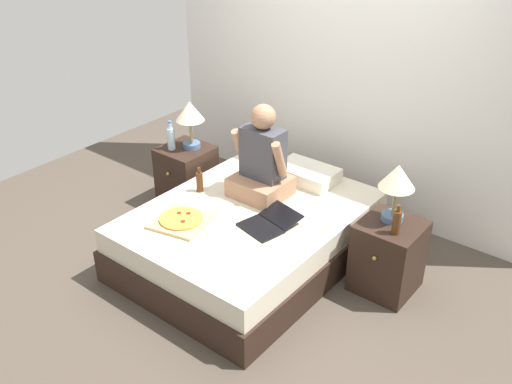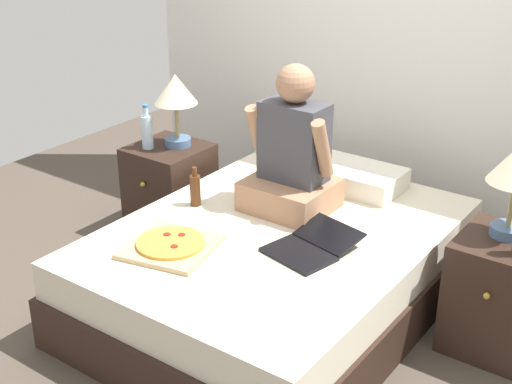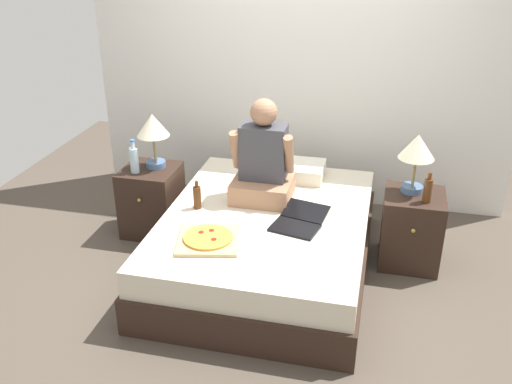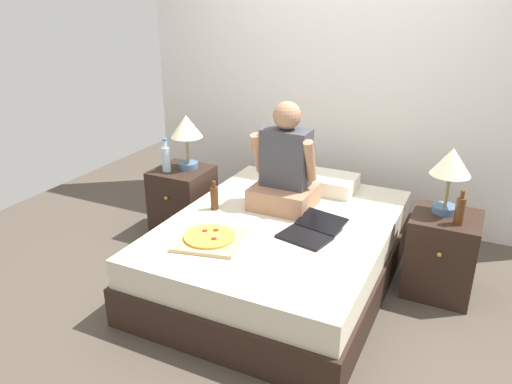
% 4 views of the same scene
% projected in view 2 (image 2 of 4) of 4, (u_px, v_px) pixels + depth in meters
% --- Properties ---
extents(ground_plane, '(5.74, 5.74, 0.00)m').
position_uv_depth(ground_plane, '(276.00, 306.00, 3.79)').
color(ground_plane, '#4C4238').
extents(wall_back, '(3.74, 0.12, 2.50)m').
position_uv_depth(wall_back, '(404.00, 29.00, 4.27)').
color(wall_back, silver).
rests_on(wall_back, ground).
extents(bed, '(1.49, 1.96, 0.46)m').
position_uv_depth(bed, '(276.00, 269.00, 3.70)').
color(bed, black).
rests_on(bed, ground).
extents(nightstand_left, '(0.44, 0.47, 0.57)m').
position_uv_depth(nightstand_left, '(170.00, 189.00, 4.49)').
color(nightstand_left, black).
rests_on(nightstand_left, ground).
extents(lamp_on_left_nightstand, '(0.26, 0.26, 0.45)m').
position_uv_depth(lamp_on_left_nightstand, '(176.00, 94.00, 4.25)').
color(lamp_on_left_nightstand, '#4C6B93').
rests_on(lamp_on_left_nightstand, nightstand_left).
extents(water_bottle, '(0.07, 0.07, 0.28)m').
position_uv_depth(water_bottle, '(147.00, 131.00, 4.30)').
color(water_bottle, silver).
rests_on(water_bottle, nightstand_left).
extents(nightstand_right, '(0.44, 0.47, 0.57)m').
position_uv_depth(nightstand_right, '(501.00, 295.00, 3.37)').
color(nightstand_right, black).
rests_on(nightstand_right, ground).
extents(pillow, '(0.52, 0.34, 0.12)m').
position_uv_depth(pillow, '(356.00, 177.00, 4.05)').
color(pillow, silver).
rests_on(pillow, bed).
extents(person_seated, '(0.47, 0.40, 0.78)m').
position_uv_depth(person_seated, '(292.00, 157.00, 3.72)').
color(person_seated, '#A37556').
rests_on(person_seated, bed).
extents(laptop, '(0.40, 0.47, 0.07)m').
position_uv_depth(laptop, '(309.00, 248.00, 3.38)').
color(laptop, black).
rests_on(laptop, bed).
extents(pizza_box, '(0.48, 0.48, 0.05)m').
position_uv_depth(pizza_box, '(171.00, 245.00, 3.40)').
color(pizza_box, tan).
rests_on(pizza_box, bed).
extents(beer_bottle_on_bed, '(0.06, 0.06, 0.22)m').
position_uv_depth(beer_bottle_on_bed, '(195.00, 190.00, 3.82)').
color(beer_bottle_on_bed, '#4C2811').
rests_on(beer_bottle_on_bed, bed).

